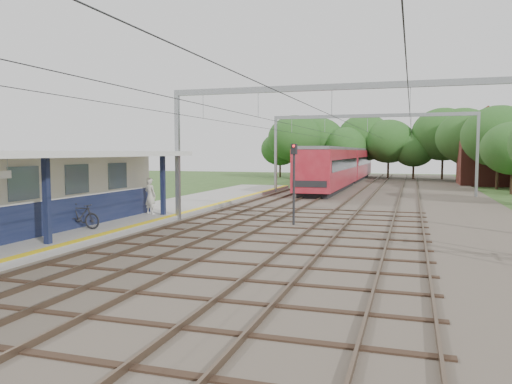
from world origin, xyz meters
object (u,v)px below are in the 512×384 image
at_px(person, 150,196).
at_px(bicycle, 80,216).
at_px(train, 344,165).
at_px(signal_post, 294,176).

height_order(person, bicycle, person).
distance_m(train, signal_post, 32.98).
bearing_deg(person, bicycle, 102.87).
height_order(train, signal_post, train).
relative_size(person, train, 0.05).
bearing_deg(person, train, -84.27).
distance_m(person, bicycle, 5.61).
distance_m(bicycle, signal_post, 10.22).
xyz_separation_m(person, train, (6.18, 32.97, 0.93)).
bearing_deg(signal_post, bicycle, -131.89).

